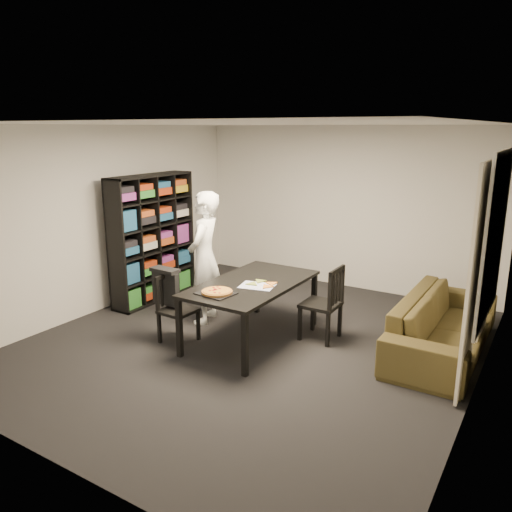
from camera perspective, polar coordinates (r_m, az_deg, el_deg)
The scene contains 16 objects.
room at distance 5.81m, azimuth -0.34°, elevation 1.94°, with size 5.01×5.51×2.61m.
window_pane at distance 5.53m, azimuth 25.68°, elevation 1.98°, with size 0.02×1.40×1.60m, color black.
window_frame at distance 5.53m, azimuth 25.63°, elevation 1.99°, with size 0.03×1.52×1.72m, color white.
curtain_left at distance 5.12m, azimuth 23.63°, elevation -2.76°, with size 0.03×0.70×2.25m, color beige.
curtain_right at distance 6.12m, azimuth 25.11°, elevation -0.25°, with size 0.03×0.70×2.25m, color beige.
bookshelf at distance 7.64m, azimuth -11.72°, elevation 2.00°, with size 0.35×1.50×1.90m, color black.
dining_table at distance 6.07m, azimuth -0.50°, elevation -3.62°, with size 0.99×1.78×0.74m.
chair_left at distance 6.20m, azimuth -9.45°, elevation -5.35°, with size 0.41×0.41×0.84m.
chair_right at distance 6.16m, azimuth 8.19°, elevation -4.87°, with size 0.44×0.44×0.94m.
draped_jacket at distance 6.21m, azimuth -10.30°, elevation -3.27°, with size 0.39×0.18×0.46m.
person at distance 6.65m, azimuth -5.91°, elevation -0.21°, with size 0.65×0.42×1.77m, color white.
baking_tray at distance 5.65m, azimuth -4.62°, elevation -4.28°, with size 0.40×0.32×0.01m, color black.
pepperoni_pizza at distance 5.64m, azimuth -4.48°, elevation -4.08°, with size 0.35×0.35×0.03m.
kitchen_towel at distance 5.90m, azimuth 0.14°, elevation -3.45°, with size 0.40×0.30×0.01m, color white.
pizza_slices at distance 5.95m, azimuth 0.76°, elevation -3.18°, with size 0.37×0.31×0.01m, color gold, non-canonical shape.
sofa at distance 6.28m, azimuth 20.64°, elevation -7.33°, with size 2.25×0.88×0.66m, color #463A1C.
Camera 1 is at (3.01, -4.80, 2.56)m, focal length 35.00 mm.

